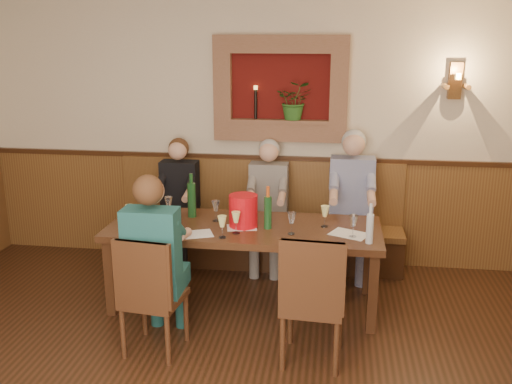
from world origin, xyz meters
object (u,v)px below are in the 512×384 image
(person_bench_right, at_px, (351,216))
(wine_bottle_green_a, at_px, (268,212))
(person_bench_mid, at_px, (268,217))
(chair_near_left, at_px, (154,317))
(wine_bottle_green_b, at_px, (192,199))
(person_bench_left, at_px, (179,214))
(chair_near_right, at_px, (312,324))
(dining_table, at_px, (244,234))
(water_bottle, at_px, (370,228))
(bench, at_px, (258,235))
(person_chair_front, at_px, (157,275))
(spittoon_bucket, at_px, (243,211))

(person_bench_right, bearing_deg, wine_bottle_green_a, -130.10)
(person_bench_mid, xyz_separation_m, person_bench_right, (0.84, -0.00, 0.05))
(chair_near_left, xyz_separation_m, wine_bottle_green_b, (0.04, 1.08, 0.64))
(person_bench_left, bearing_deg, chair_near_right, -48.91)
(wine_bottle_green_a, bearing_deg, person_bench_mid, 96.84)
(dining_table, xyz_separation_m, water_bottle, (1.07, -0.29, 0.21))
(chair_near_left, bearing_deg, water_bottle, 27.42)
(wine_bottle_green_a, bearing_deg, water_bottle, -15.99)
(bench, bearing_deg, person_bench_mid, -43.14)
(dining_table, xyz_separation_m, person_bench_left, (-0.84, 0.84, -0.12))
(dining_table, height_order, chair_near_left, chair_near_left)
(person_chair_front, distance_m, spittoon_bucket, 0.99)
(person_bench_right, bearing_deg, person_bench_mid, 179.74)
(person_bench_mid, xyz_separation_m, water_bottle, (0.96, -1.13, 0.32))
(chair_near_right, bearing_deg, person_chair_front, 179.55)
(spittoon_bucket, distance_m, water_bottle, 1.11)
(person_bench_left, xyz_separation_m, person_bench_mid, (0.95, -0.00, 0.01))
(dining_table, distance_m, person_bench_left, 1.19)
(person_chair_front, bearing_deg, chair_near_right, -4.20)
(spittoon_bucket, bearing_deg, wine_bottle_green_b, 158.18)
(bench, distance_m, wine_bottle_green_a, 1.16)
(chair_near_right, bearing_deg, wine_bottle_green_b, 141.67)
(spittoon_bucket, height_order, wine_bottle_green_b, wine_bottle_green_b)
(person_chair_front, relative_size, wine_bottle_green_b, 3.44)
(wine_bottle_green_a, bearing_deg, person_chair_front, -136.50)
(chair_near_left, relative_size, person_chair_front, 0.68)
(bench, bearing_deg, wine_bottle_green_a, -77.61)
(person_bench_mid, distance_m, spittoon_bucket, 0.92)
(person_bench_mid, height_order, person_chair_front, person_chair_front)
(person_bench_right, distance_m, wine_bottle_green_a, 1.18)
(person_bench_right, relative_size, water_bottle, 4.43)
(person_bench_left, height_order, person_bench_mid, person_bench_mid)
(wine_bottle_green_b, xyz_separation_m, water_bottle, (1.59, -0.48, -0.04))
(chair_near_right, distance_m, water_bottle, 0.93)
(person_bench_mid, xyz_separation_m, wine_bottle_green_a, (0.11, -0.88, 0.34))
(wine_bottle_green_a, bearing_deg, person_bench_right, 49.90)
(water_bottle, bearing_deg, person_bench_mid, 130.55)
(chair_near_right, bearing_deg, person_bench_mid, 111.36)
(wine_bottle_green_a, relative_size, wine_bottle_green_b, 0.92)
(chair_near_left, bearing_deg, spittoon_bucket, 64.54)
(dining_table, relative_size, person_bench_right, 1.62)
(wine_bottle_green_b, bearing_deg, person_bench_right, 23.64)
(person_bench_mid, xyz_separation_m, spittoon_bucket, (-0.11, -0.86, 0.33))
(wine_bottle_green_b, height_order, water_bottle, wine_bottle_green_b)
(chair_near_right, bearing_deg, spittoon_bucket, 131.34)
(dining_table, relative_size, spittoon_bucket, 8.40)
(person_bench_right, height_order, wine_bottle_green_a, person_bench_right)
(person_bench_left, distance_m, person_bench_mid, 0.95)
(bench, xyz_separation_m, spittoon_bucket, (-0.00, -0.96, 0.57))
(chair_near_left, xyz_separation_m, person_bench_left, (-0.27, 1.73, 0.27))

